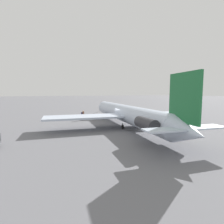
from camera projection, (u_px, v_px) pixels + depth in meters
name	position (u px, v px, depth m)	size (l,w,h in m)	color
ground_plane	(124.00, 126.00, 25.47)	(600.00, 600.00, 0.00)	slate
airplane_main	(126.00, 114.00, 24.44)	(28.74, 22.21, 6.25)	silver
boarding_stairs	(90.00, 118.00, 31.00)	(1.89, 4.14, 1.60)	#B2B2B7
passenger	(83.00, 115.00, 30.35)	(0.40, 0.56, 1.74)	#23232D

